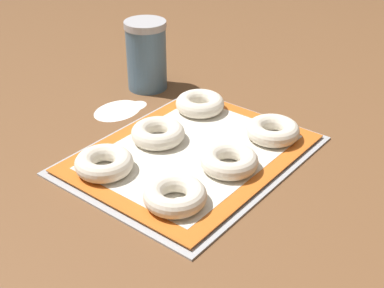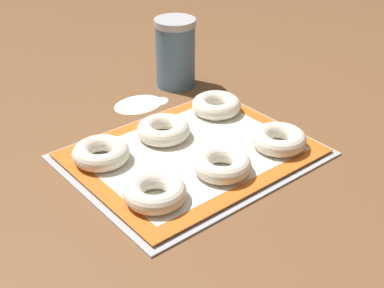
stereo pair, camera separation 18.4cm
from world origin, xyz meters
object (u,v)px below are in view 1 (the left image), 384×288
bagel_front_left (175,195)px  bagel_back_left (104,163)px  bagel_front_right (273,130)px  bagel_front_center (229,161)px  bagel_back_right (200,104)px  baking_tray (192,155)px  flour_canister (146,55)px  bagel_back_center (158,133)px

bagel_front_left → bagel_back_left: same height
bagel_front_left → bagel_front_right: 0.29m
bagel_front_center → bagel_back_left: bearing=130.5°
bagel_back_right → baking_tray: bearing=-147.3°
bagel_back_right → flour_canister: size_ratio=0.64×
bagel_front_left → flour_canister: 0.49m
bagel_front_center → bagel_back_center: (-0.01, 0.17, 0.00)m
baking_tray → bagel_back_right: bearing=32.7°
bagel_front_center → flour_canister: flour_canister is taller
bagel_back_center → flour_canister: size_ratio=0.64×
bagel_back_left → bagel_front_center: bearing=-49.5°
baking_tray → bagel_back_right: (0.15, 0.09, 0.02)m
bagel_back_center → bagel_back_left: bearing=178.5°
baking_tray → flour_canister: bearing=57.3°
bagel_front_right → bagel_back_right: bearing=88.8°
bagel_back_center → bagel_back_right: bearing=5.3°
bagel_front_left → bagel_front_center: 0.14m
bagel_back_left → flour_canister: 0.39m
bagel_back_left → baking_tray: bearing=-28.7°
bagel_front_right → bagel_back_left: bearing=149.0°
baking_tray → bagel_front_center: bearing=-92.5°
flour_canister → bagel_front_center: bearing=-116.4°
bagel_back_center → bagel_back_right: (0.16, 0.01, 0.00)m
bagel_front_center → bagel_back_right: same height
bagel_front_center → bagel_back_center: same height
bagel_back_left → flour_canister: (0.33, 0.20, 0.06)m
bagel_front_left → flour_canister: (0.33, 0.36, 0.06)m
bagel_back_center → bagel_back_right: same height
baking_tray → flour_canister: 0.35m
bagel_front_left → bagel_back_center: (0.14, 0.16, 0.00)m
bagel_front_right → bagel_back_right: (0.00, 0.19, 0.00)m
bagel_back_center → bagel_front_right: bearing=-48.8°
bagel_front_center → bagel_front_right: same height
bagel_front_center → flour_canister: bearing=63.6°
baking_tray → bagel_back_center: (-0.01, 0.08, 0.02)m
bagel_back_left → bagel_front_right: bearing=-31.0°
bagel_back_left → flour_canister: bearing=30.9°
bagel_back_right → bagel_front_right: bearing=-91.2°
baking_tray → bagel_front_center: 0.09m
bagel_back_left → bagel_back_center: 0.14m
baking_tray → bagel_front_left: bagel_front_left is taller
flour_canister → bagel_back_center: bearing=-133.2°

